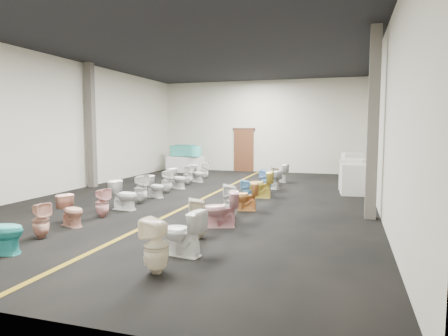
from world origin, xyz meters
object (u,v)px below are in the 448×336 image
Objects in this scene: appliance_crate_b at (353,174)px; toilet_left_7 at (167,181)px; appliance_crate_c at (353,173)px; toilet_right_4 at (231,201)px; bathtub at (185,150)px; toilet_right_11 at (279,173)px; appliance_crate_d at (352,166)px; toilet_right_7 at (260,184)px; toilet_left_8 at (178,178)px; toilet_right_6 at (246,192)px; toilet_right_5 at (244,196)px; toilet_left_9 at (188,175)px; toilet_left_5 at (141,189)px; toilet_left_11 at (205,170)px; toilet_right_9 at (272,180)px; toilet_left_3 at (102,203)px; toilet_left_4 at (124,195)px; toilet_left_1 at (41,220)px; toilet_left_2 at (72,211)px; toilet_left_10 at (197,174)px; toilet_right_0 at (156,246)px; toilet_right_2 at (198,218)px; toilet_right_3 at (220,209)px; toilet_left_6 at (155,187)px; display_table at (185,164)px; appliance_crate_a at (353,179)px; toilet_right_1 at (182,232)px; toilet_right_8 at (266,181)px.

appliance_crate_b is 1.37× the size of toilet_left_7.
toilet_right_4 is at bearing -112.53° from appliance_crate_c.
toilet_right_11 is (5.06, -2.40, -0.70)m from bathtub.
appliance_crate_d is 1.34× the size of toilet_right_7.
appliance_crate_d is 7.54m from toilet_left_8.
toilet_left_8 reaches higher than toilet_right_6.
toilet_left_9 is at bearing -151.99° from toilet_right_5.
appliance_crate_c is at bearing -45.23° from toilet_left_5.
toilet_right_11 reaches higher than toilet_left_11.
toilet_left_7 is 1.18× the size of toilet_right_9.
toilet_left_7 reaches higher than toilet_right_6.
toilet_left_3 is 3.79m from toilet_left_7.
toilet_left_4 is at bearing -85.79° from toilet_right_5.
toilet_left_2 is at bearing 24.57° from toilet_left_1.
toilet_left_1 is 0.92× the size of toilet_left_4.
toilet_right_7 reaches higher than toilet_left_10.
toilet_right_0 reaches higher than toilet_left_3.
toilet_right_2 and toilet_right_3 have the same top height.
toilet_left_1 is at bearing -94.62° from toilet_right_2.
toilet_left_1 is 1.05× the size of toilet_left_6.
appliance_crate_b is 9.59m from toilet_left_2.
toilet_right_5 is (3.26, -5.93, 0.02)m from toilet_left_11.
display_table is 8.79m from toilet_right_6.
display_table is 9.30m from toilet_left_4.
toilet_left_6 is (-5.89, -2.39, -0.16)m from appliance_crate_a.
toilet_left_7 reaches higher than toilet_left_10.
toilet_right_1 is (3.05, -0.17, 0.04)m from toilet_left_1.
toilet_right_5 is (3.14, -1.12, 0.04)m from toilet_left_6.
toilet_left_10 is 4.97m from toilet_right_6.
toilet_right_4 is at bearing -128.63° from toilet_left_10.
toilet_right_4 reaches higher than display_table.
appliance_crate_c is (7.88, -2.33, -0.60)m from bathtub.
toilet_left_10 is 3.36m from toilet_right_9.
appliance_crate_c is 1.14× the size of toilet_right_4.
display_table is 2.51× the size of toilet_right_6.
toilet_right_2 is (3.02, -7.76, 0.06)m from toilet_left_10.
toilet_left_8 is 8.48m from toilet_right_0.
toilet_right_9 is (3.14, 2.82, -0.01)m from toilet_left_6.
appliance_crate_d is 1.65× the size of toilet_left_10.
toilet_right_2 is (3.07, -6.88, 0.02)m from toilet_left_9.
toilet_left_2 is at bearing -159.59° from toilet_left_8.
display_table is 11.17m from toilet_left_2.
toilet_left_1 is 5.57m from toilet_right_6.
toilet_right_5 is at bearing -113.35° from toilet_left_8.
toilet_left_7 is at bearing -122.33° from toilet_right_6.
toilet_right_3 is 4.82m from toilet_right_8.
appliance_crate_d is 1.62× the size of toilet_right_6.
toilet_right_4 is at bearing -170.09° from toilet_right_0.
toilet_right_0 reaches higher than toilet_left_4.
appliance_crate_c is 7.41m from toilet_right_4.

